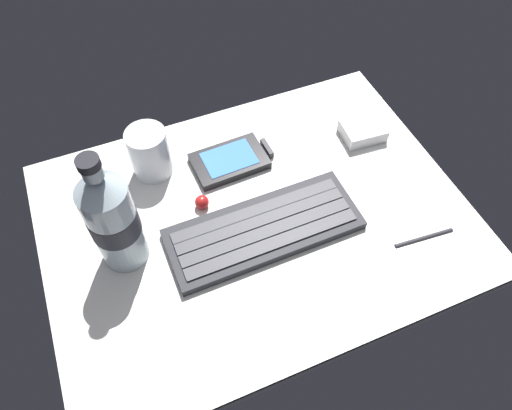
{
  "coord_description": "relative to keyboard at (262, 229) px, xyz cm",
  "views": [
    {
      "loc": [
        -16.0,
        -38.44,
        61.18
      ],
      "look_at": [
        0.0,
        0.0,
        3.0
      ],
      "focal_mm": 33.7,
      "sensor_mm": 36.0,
      "label": 1
    }
  ],
  "objects": [
    {
      "name": "stylus_pen",
      "position": [
        21.86,
        -10.3,
        -0.46
      ],
      "size": [
        9.53,
        1.5,
        0.7
      ],
      "primitive_type": "cylinder",
      "rotation": [
        0.0,
        1.57,
        -0.08
      ],
      "color": "#26262B",
      "rests_on": "ground_plane"
    },
    {
      "name": "ground_plane",
      "position": [
        0.23,
        2.78,
        -1.79
      ],
      "size": [
        64.0,
        48.0,
        2.8
      ],
      "color": "silver"
    },
    {
      "name": "handheld_device",
      "position": [
        0.89,
        14.52,
        -0.08
      ],
      "size": [
        13.01,
        8.06,
        1.5
      ],
      "color": "black",
      "rests_on": "ground_plane"
    },
    {
      "name": "water_bottle",
      "position": [
        -19.67,
        4.24,
        8.2
      ],
      "size": [
        6.73,
        6.73,
        20.8
      ],
      "color": "silver",
      "rests_on": "ground_plane"
    },
    {
      "name": "keyboard",
      "position": [
        0.0,
        0.0,
        0.0
      ],
      "size": [
        29.08,
        11.22,
        1.7
      ],
      "color": "#232328",
      "rests_on": "ground_plane"
    },
    {
      "name": "charger_block",
      "position": [
        23.82,
        11.65,
        0.39
      ],
      "size": [
        7.4,
        6.11,
        2.4
      ],
      "primitive_type": "cube",
      "rotation": [
        0.0,
        0.0,
        -0.08
      ],
      "color": "white",
      "rests_on": "ground_plane"
    },
    {
      "name": "juice_cup",
      "position": [
        -11.77,
        18.11,
        3.1
      ],
      "size": [
        6.4,
        6.4,
        8.5
      ],
      "color": "silver",
      "rests_on": "ground_plane"
    },
    {
      "name": "trackball_mouse",
      "position": [
        -6.77,
        8.01,
        0.29
      ],
      "size": [
        2.2,
        2.2,
        2.2
      ],
      "primitive_type": "sphere",
      "color": "red",
      "rests_on": "ground_plane"
    }
  ]
}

